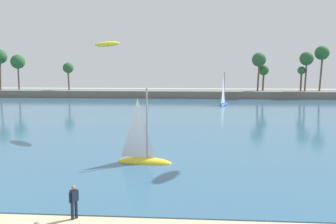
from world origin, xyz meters
TOP-DOWN VIEW (x-y plane):
  - sea at (0.00, 67.09)m, footprint 220.00×114.30m
  - palm_headland at (1.80, 84.33)m, footprint 105.20×6.01m
  - person_at_waterline at (-2.34, 9.59)m, footprint 0.36×0.46m
  - sailboat_near_shore at (-0.50, 20.18)m, footprint 4.35×1.71m
  - sailboat_mid_bay at (9.05, 65.68)m, footprint 2.89×5.11m
  - kite_aloft_low_near_shore at (-5.97, 31.70)m, footprint 3.99×3.68m

SIDE VIEW (x-z plane):
  - sea at x=0.00m, z-range 0.00..0.06m
  - sailboat_near_shore at x=-0.50m, z-range -2.46..3.69m
  - sailboat_mid_bay at x=9.05m, z-range -2.85..4.25m
  - person_at_waterline at x=-2.34m, z-range 0.06..1.73m
  - palm_headland at x=1.80m, z-range -3.49..9.33m
  - kite_aloft_low_near_shore at x=-5.97m, z-range 9.45..10.19m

